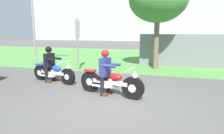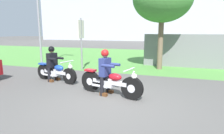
{
  "view_description": "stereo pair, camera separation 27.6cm",
  "coord_description": "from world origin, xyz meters",
  "views": [
    {
      "loc": [
        1.43,
        -4.78,
        1.95
      ],
      "look_at": [
        -0.13,
        0.83,
        0.85
      ],
      "focal_mm": 30.38,
      "sensor_mm": 36.0,
      "label": 1
    },
    {
      "loc": [
        1.7,
        -4.7,
        1.95
      ],
      "look_at": [
        -0.13,
        0.83,
        0.85
      ],
      "focal_mm": 30.38,
      "sensor_mm": 36.0,
      "label": 2
    }
  ],
  "objects": [
    {
      "name": "ground",
      "position": [
        0.0,
        0.0,
        0.0
      ],
      "size": [
        120.0,
        120.0,
        0.0
      ],
      "primitive_type": "plane",
      "color": "#565451"
    },
    {
      "name": "grass_verge",
      "position": [
        0.0,
        9.68,
        0.0
      ],
      "size": [
        60.0,
        12.0,
        0.01
      ],
      "primitive_type": "cube",
      "color": "#549342",
      "rests_on": "ground"
    },
    {
      "name": "stadium_facade",
      "position": [
        -2.11,
        37.96,
        8.5
      ],
      "size": [
        53.07,
        8.0,
        17.0
      ],
      "primitive_type": "cube",
      "color": "#B2B7C1",
      "rests_on": "ground"
    },
    {
      "name": "motorcycle_lead",
      "position": [
        -0.12,
        0.62,
        0.41
      ],
      "size": [
        2.15,
        0.79,
        0.9
      ],
      "rotation": [
        0.0,
        0.0,
        -0.24
      ],
      "color": "black",
      "rests_on": "ground"
    },
    {
      "name": "rider_lead",
      "position": [
        -0.29,
        0.67,
        0.83
      ],
      "size": [
        0.62,
        0.55,
        1.42
      ],
      "rotation": [
        0.0,
        0.0,
        -0.24
      ],
      "color": "black",
      "rests_on": "ground"
    },
    {
      "name": "motorcycle_follow",
      "position": [
        -2.67,
        1.5,
        0.38
      ],
      "size": [
        2.04,
        0.78,
        0.86
      ],
      "rotation": [
        0.0,
        0.0,
        -0.24
      ],
      "color": "black",
      "rests_on": "ground"
    },
    {
      "name": "rider_follow",
      "position": [
        -2.84,
        1.55,
        0.81
      ],
      "size": [
        0.62,
        0.55,
        1.38
      ],
      "rotation": [
        0.0,
        0.0,
        -0.24
      ],
      "color": "black",
      "rests_on": "ground"
    },
    {
      "name": "streetlight_pole",
      "position": [
        -5.53,
        4.4,
        3.58
      ],
      "size": [
        0.96,
        0.2,
        5.72
      ],
      "color": "gray",
      "rests_on": "ground"
    },
    {
      "name": "sign_banner",
      "position": [
        -2.8,
        3.97,
        1.72
      ],
      "size": [
        0.08,
        0.6,
        2.6
      ],
      "color": "gray",
      "rests_on": "ground"
    },
    {
      "name": "fence_segment",
      "position": [
        3.53,
        6.27,
        0.9
      ],
      "size": [
        7.0,
        0.06,
        1.8
      ],
      "primitive_type": "cube",
      "color": "slate",
      "rests_on": "ground"
    }
  ]
}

